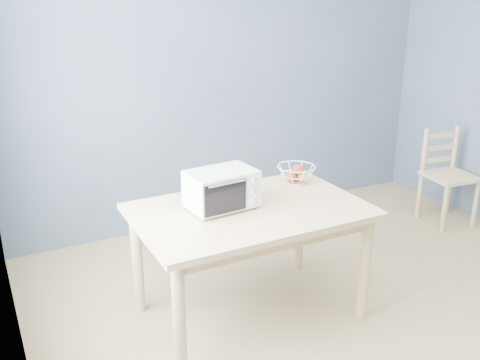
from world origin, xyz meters
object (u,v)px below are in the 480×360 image
toaster_oven (219,189)px  fruit_basket (296,173)px  dining_chair (447,177)px  dining_table (250,223)px

toaster_oven → fruit_basket: (0.67, 0.18, -0.06)m
toaster_oven → dining_chair: bearing=5.7°
toaster_oven → dining_chair: (2.47, 0.45, -0.46)m
dining_table → dining_chair: (2.30, 0.53, -0.23)m
dining_table → toaster_oven: (-0.17, 0.08, 0.23)m
dining_table → fruit_basket: size_ratio=4.74×
fruit_basket → dining_chair: (1.80, 0.27, -0.40)m
dining_chair → fruit_basket: bearing=-164.7°
dining_table → toaster_oven: bearing=155.4°
toaster_oven → dining_table: bearing=-29.3°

